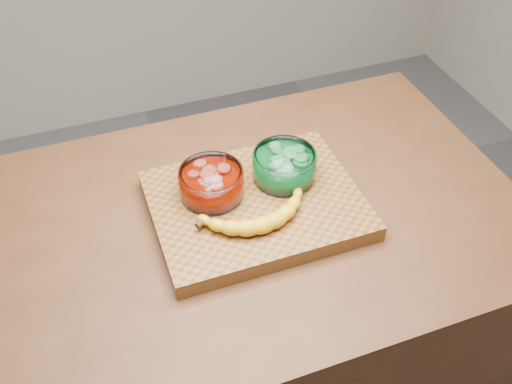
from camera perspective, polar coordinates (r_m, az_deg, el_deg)
name	(u,v)px	position (r m, az deg, el deg)	size (l,w,h in m)	color
counter	(256,325)	(1.62, 0.00, -13.19)	(1.20, 0.80, 0.90)	#4C2A16
cutting_board	(256,205)	(1.25, 0.00, -1.32)	(0.45, 0.35, 0.04)	brown
bowl_red	(212,183)	(1.23, -4.47, 0.89)	(0.14, 0.14, 0.07)	white
bowl_green	(284,166)	(1.27, 2.84, 2.61)	(0.14, 0.14, 0.07)	white
banana	(257,215)	(1.18, 0.06, -2.35)	(0.27, 0.12, 0.04)	gold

